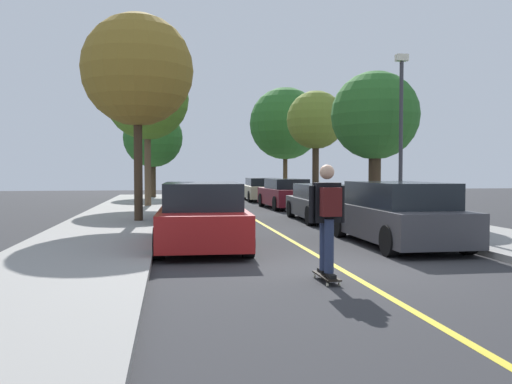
# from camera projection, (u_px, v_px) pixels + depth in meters

# --- Properties ---
(ground) EXTENTS (80.00, 80.00, 0.00)m
(ground) POSITION_uv_depth(u_px,v_px,m) (338.00, 268.00, 9.84)
(ground) COLOR #2D2D30
(sidewalk_left) EXTENTS (2.97, 56.00, 0.14)m
(sidewalk_left) POSITION_uv_depth(u_px,v_px,m) (59.00, 271.00, 9.09)
(sidewalk_left) COLOR gray
(sidewalk_left) RESTS_ON ground
(center_line) EXTENTS (0.12, 39.20, 0.01)m
(center_line) POSITION_uv_depth(u_px,v_px,m) (290.00, 240.00, 13.79)
(center_line) COLOR gold
(center_line) RESTS_ON ground
(parked_car_left_nearest) EXTENTS (2.10, 4.23, 1.47)m
(parked_car_left_nearest) POSITION_uv_depth(u_px,v_px,m) (202.00, 217.00, 12.22)
(parked_car_left_nearest) COLOR maroon
(parked_car_left_nearest) RESTS_ON ground
(parked_car_left_near) EXTENTS (1.99, 4.35, 1.29)m
(parked_car_left_near) POSITION_uv_depth(u_px,v_px,m) (192.00, 204.00, 18.15)
(parked_car_left_near) COLOR navy
(parked_car_left_near) RESTS_ON ground
(parked_car_right_nearest) EXTENTS (1.95, 4.68, 1.48)m
(parked_car_right_nearest) POSITION_uv_depth(u_px,v_px,m) (397.00, 214.00, 12.79)
(parked_car_right_nearest) COLOR #38383D
(parked_car_right_nearest) RESTS_ON ground
(parked_car_right_near) EXTENTS (1.95, 4.57, 1.27)m
(parked_car_right_near) POSITION_uv_depth(u_px,v_px,m) (323.00, 202.00, 18.95)
(parked_car_right_near) COLOR #38383D
(parked_car_right_near) RESTS_ON ground
(parked_car_right_far) EXTENTS (1.95, 4.54, 1.37)m
(parked_car_right_far) POSITION_uv_depth(u_px,v_px,m) (285.00, 194.00, 25.16)
(parked_car_right_far) COLOR maroon
(parked_car_right_far) RESTS_ON ground
(parked_car_right_farthest) EXTENTS (2.05, 4.59, 1.32)m
(parked_car_right_farthest) POSITION_uv_depth(u_px,v_px,m) (262.00, 189.00, 31.62)
(parked_car_right_farthest) COLOR #BCAD89
(parked_car_right_farthest) RESTS_ON ground
(street_tree_left_nearest) EXTENTS (3.57, 3.57, 6.61)m
(street_tree_left_nearest) POSITION_uv_depth(u_px,v_px,m) (137.00, 70.00, 17.44)
(street_tree_left_nearest) COLOR #3D2D1E
(street_tree_left_nearest) RESTS_ON sidewalk_left
(street_tree_left_near) EXTENTS (3.78, 3.78, 6.79)m
(street_tree_left_near) POSITION_uv_depth(u_px,v_px,m) (147.00, 99.00, 24.89)
(street_tree_left_near) COLOR brown
(street_tree_left_near) RESTS_ON sidewalk_left
(street_tree_left_far) EXTENTS (3.58, 3.58, 5.40)m
(street_tree_left_far) POSITION_uv_depth(u_px,v_px,m) (153.00, 138.00, 33.07)
(street_tree_left_far) COLOR #3D2D1E
(street_tree_left_far) RESTS_ON sidewalk_left
(street_tree_right_nearest) EXTENTS (3.02, 3.02, 5.01)m
(street_tree_right_nearest) POSITION_uv_depth(u_px,v_px,m) (375.00, 116.00, 18.72)
(street_tree_right_nearest) COLOR #3D2D1E
(street_tree_right_nearest) RESTS_ON sidewalk_right
(street_tree_right_near) EXTENTS (2.80, 2.80, 5.46)m
(street_tree_right_near) POSITION_uv_depth(u_px,v_px,m) (316.00, 121.00, 26.34)
(street_tree_right_near) COLOR #3D2D1E
(street_tree_right_near) RESTS_ON sidewalk_right
(street_tree_right_far) EXTENTS (4.38, 4.38, 6.67)m
(street_tree_right_far) POSITION_uv_depth(u_px,v_px,m) (285.00, 124.00, 33.28)
(street_tree_right_far) COLOR #4C3823
(street_tree_right_far) RESTS_ON sidewalk_right
(fire_hydrant) EXTENTS (0.20, 0.20, 0.70)m
(fire_hydrant) POSITION_uv_depth(u_px,v_px,m) (379.00, 209.00, 17.84)
(fire_hydrant) COLOR #B2140F
(fire_hydrant) RESTS_ON sidewalk_right
(streetlamp) EXTENTS (0.36, 0.24, 5.15)m
(streetlamp) POSITION_uv_depth(u_px,v_px,m) (401.00, 126.00, 16.71)
(streetlamp) COLOR #38383D
(streetlamp) RESTS_ON sidewalk_right
(skateboard) EXTENTS (0.24, 0.85, 0.10)m
(skateboard) POSITION_uv_depth(u_px,v_px,m) (326.00, 276.00, 8.58)
(skateboard) COLOR black
(skateboard) RESTS_ON ground
(skateboarder) EXTENTS (0.58, 0.70, 1.74)m
(skateboarder) POSITION_uv_depth(u_px,v_px,m) (327.00, 213.00, 8.51)
(skateboarder) COLOR black
(skateboarder) RESTS_ON skateboard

